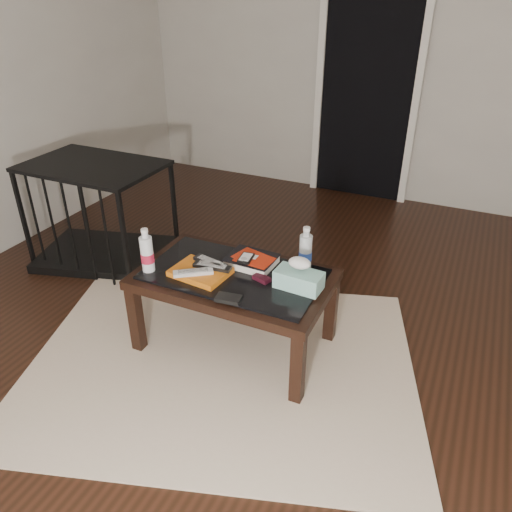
% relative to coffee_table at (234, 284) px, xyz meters
% --- Properties ---
extents(ground, '(5.00, 5.00, 0.00)m').
position_rel_coffee_table_xyz_m(ground, '(0.44, -0.00, -0.40)').
color(ground, black).
rests_on(ground, ground).
extents(room_shell, '(5.00, 5.00, 5.00)m').
position_rel_coffee_table_xyz_m(room_shell, '(0.44, -0.00, 1.22)').
color(room_shell, beige).
rests_on(room_shell, ground).
extents(doorway, '(0.90, 0.08, 2.07)m').
position_rel_coffee_table_xyz_m(doorway, '(0.04, 2.47, 0.63)').
color(doorway, black).
rests_on(doorway, ground).
extents(coffee_table, '(1.00, 0.60, 0.46)m').
position_rel_coffee_table_xyz_m(coffee_table, '(0.00, 0.00, 0.00)').
color(coffee_table, black).
rests_on(coffee_table, ground).
extents(rug, '(2.36, 2.03, 0.01)m').
position_rel_coffee_table_xyz_m(rug, '(0.01, -0.19, -0.39)').
color(rug, '#C0AC95').
rests_on(rug, ground).
extents(pet_crate, '(1.03, 0.82, 0.71)m').
position_rel_coffee_table_xyz_m(pet_crate, '(-1.29, 0.48, -0.17)').
color(pet_crate, black).
rests_on(pet_crate, ground).
extents(magazines, '(0.30, 0.24, 0.03)m').
position_rel_coffee_table_xyz_m(magazines, '(-0.15, -0.08, 0.08)').
color(magazines, '#C66112').
rests_on(magazines, coffee_table).
extents(remote_silver, '(0.19, 0.16, 0.02)m').
position_rel_coffee_table_xyz_m(remote_silver, '(-0.16, -0.14, 0.11)').
color(remote_silver, '#BCBDC1').
rests_on(remote_silver, magazines).
extents(remote_black_front, '(0.20, 0.07, 0.02)m').
position_rel_coffee_table_xyz_m(remote_black_front, '(-0.10, -0.05, 0.11)').
color(remote_black_front, black).
rests_on(remote_black_front, magazines).
extents(remote_black_back, '(0.21, 0.09, 0.02)m').
position_rel_coffee_table_xyz_m(remote_black_back, '(-0.13, -0.01, 0.11)').
color(remote_black_back, black).
rests_on(remote_black_back, magazines).
extents(textbook, '(0.26, 0.21, 0.05)m').
position_rel_coffee_table_xyz_m(textbook, '(0.05, 0.12, 0.09)').
color(textbook, black).
rests_on(textbook, coffee_table).
extents(dvd_mailers, '(0.22, 0.18, 0.01)m').
position_rel_coffee_table_xyz_m(dvd_mailers, '(0.05, 0.11, 0.11)').
color(dvd_mailers, '#B0220B').
rests_on(dvd_mailers, textbook).
extents(ipod, '(0.08, 0.11, 0.02)m').
position_rel_coffee_table_xyz_m(ipod, '(0.03, 0.07, 0.12)').
color(ipod, black).
rests_on(ipod, dvd_mailers).
extents(flip_phone, '(0.10, 0.07, 0.02)m').
position_rel_coffee_table_xyz_m(flip_phone, '(0.16, -0.00, 0.08)').
color(flip_phone, black).
rests_on(flip_phone, coffee_table).
extents(wallet, '(0.13, 0.09, 0.02)m').
position_rel_coffee_table_xyz_m(wallet, '(0.09, -0.23, 0.07)').
color(wallet, black).
rests_on(wallet, coffee_table).
extents(water_bottle_left, '(0.08, 0.08, 0.24)m').
position_rel_coffee_table_xyz_m(water_bottle_left, '(-0.42, -0.16, 0.18)').
color(water_bottle_left, white).
rests_on(water_bottle_left, coffee_table).
extents(water_bottle_right, '(0.08, 0.08, 0.24)m').
position_rel_coffee_table_xyz_m(water_bottle_right, '(0.31, 0.20, 0.18)').
color(water_bottle_right, silver).
rests_on(water_bottle_right, coffee_table).
extents(tissue_box, '(0.24, 0.13, 0.09)m').
position_rel_coffee_table_xyz_m(tissue_box, '(0.35, 0.01, 0.11)').
color(tissue_box, teal).
rests_on(tissue_box, coffee_table).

